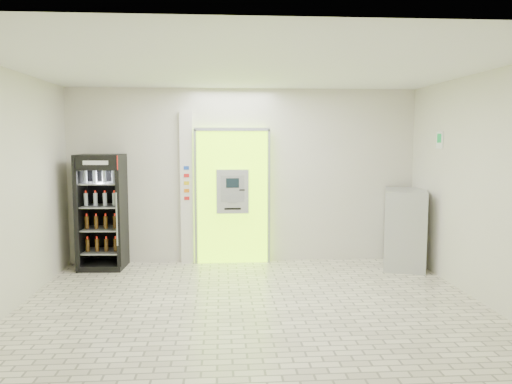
{
  "coord_description": "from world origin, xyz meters",
  "views": [
    {
      "loc": [
        -0.39,
        -6.13,
        2.13
      ],
      "look_at": [
        0.12,
        1.2,
        1.35
      ],
      "focal_mm": 35.0,
      "sensor_mm": 36.0,
      "label": 1
    }
  ],
  "objects": [
    {
      "name": "steel_cabinet",
      "position": [
        2.66,
        1.9,
        0.65
      ],
      "size": [
        0.95,
        1.13,
        1.3
      ],
      "rotation": [
        0.0,
        0.0,
        -0.33
      ],
      "color": "#AFB1B7",
      "rests_on": "ground"
    },
    {
      "name": "ground",
      "position": [
        0.0,
        0.0,
        0.0
      ],
      "size": [
        6.0,
        6.0,
        0.0
      ],
      "primitive_type": "plane",
      "color": "beige",
      "rests_on": "ground"
    },
    {
      "name": "beverage_cooler",
      "position": [
        -2.36,
        2.18,
        0.91
      ],
      "size": [
        0.74,
        0.69,
        1.89
      ],
      "rotation": [
        0.0,
        0.0,
        -0.05
      ],
      "color": "black",
      "rests_on": "ground"
    },
    {
      "name": "pillar",
      "position": [
        -0.98,
        2.45,
        1.3
      ],
      "size": [
        0.22,
        0.11,
        2.6
      ],
      "color": "silver",
      "rests_on": "ground"
    },
    {
      "name": "atm_assembly",
      "position": [
        -0.2,
        2.41,
        1.17
      ],
      "size": [
        1.3,
        0.24,
        2.33
      ],
      "color": "#97EF09",
      "rests_on": "ground"
    },
    {
      "name": "exit_sign",
      "position": [
        2.99,
        1.4,
        2.12
      ],
      "size": [
        0.02,
        0.22,
        0.26
      ],
      "color": "white",
      "rests_on": "room_shell"
    },
    {
      "name": "room_shell",
      "position": [
        0.0,
        0.0,
        1.84
      ],
      "size": [
        6.0,
        6.0,
        6.0
      ],
      "color": "silver",
      "rests_on": "ground"
    }
  ]
}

